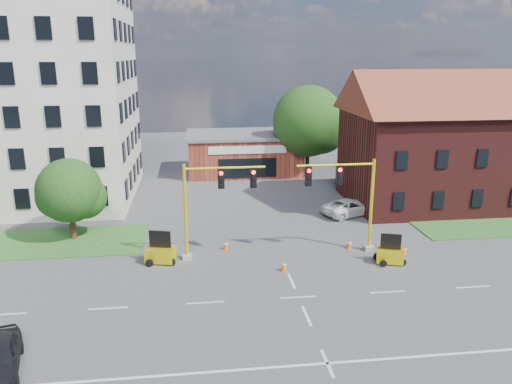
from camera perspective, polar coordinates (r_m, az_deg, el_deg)
The scene contains 17 objects.
ground at distance 27.56m, azimuth 4.89°, elevation -11.89°, with size 120.00×120.00×0.00m, color #47474A.
grass_verge_ne at distance 42.22m, azimuth 26.90°, elevation -3.61°, with size 14.00×4.00×0.08m, color #23521E.
lane_markings at distance 25.00m, azimuth 6.33°, elevation -15.00°, with size 60.00×36.00×0.01m, color silver, non-canonical shape.
office_block at distance 48.18m, azimuth -25.34°, elevation 11.28°, with size 18.40×15.40×20.60m.
brick_shop at distance 55.15m, azimuth -1.42°, elevation 4.55°, with size 12.40×8.40×4.30m.
townhouse_row at distance 46.67m, azimuth 23.10°, elevation 6.00°, with size 21.00×11.00×11.50m.
tree_large at distance 52.87m, azimuth 6.38°, elevation 7.80°, with size 7.80×7.43×9.60m.
tree_nw_front at distance 36.70m, azimuth -20.18°, elevation -0.03°, with size 4.67×4.45×5.80m.
signal_mast_west at distance 31.17m, azimuth -5.08°, elevation -0.83°, with size 5.30×0.60×6.20m.
signal_mast_east at distance 32.60m, azimuth 10.41°, elevation -0.29°, with size 5.30×0.60×6.20m.
trailer_west at distance 32.01m, azimuth -10.84°, elevation -6.86°, with size 1.98×1.56×1.99m.
trailer_east at distance 32.49m, azimuth 15.06°, elevation -6.89°, with size 1.86×1.52×1.83m.
cone_a at distance 30.39m, azimuth 3.22°, elevation -8.42°, with size 0.40×0.40×0.70m.
cone_b at distance 33.55m, azimuth -3.45°, elevation -6.05°, with size 0.40×0.40×0.70m.
cone_c at distance 34.23m, azimuth 10.63°, elevation -5.85°, with size 0.40×0.40×0.70m.
cone_d at distance 34.00m, azimuth 16.59°, elevation -6.41°, with size 0.40×0.40×0.70m.
pickup_white at distance 41.15m, azimuth 10.77°, elevation -1.70°, with size 2.20×4.78×1.33m, color white.
Camera 1 is at (-5.25, -23.90, 12.67)m, focal length 35.00 mm.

